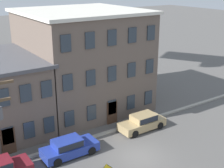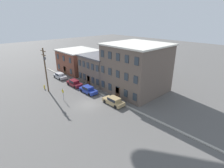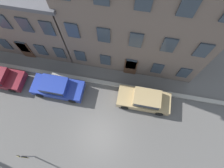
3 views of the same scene
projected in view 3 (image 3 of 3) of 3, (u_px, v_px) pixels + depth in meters
The scene contains 5 objects.
ground_plane at pixel (100, 134), 14.15m from camera, with size 200.00×200.00×0.00m, color #565451.
kerb_strip at pixel (111, 84), 15.79m from camera, with size 56.00×0.36×0.16m, color #9E998E.
car_blue at pixel (57, 87), 14.95m from camera, with size 4.40×1.92×1.43m.
car_tan at pixel (145, 99), 14.52m from camera, with size 4.40×1.92×1.43m.
caution_sign at pixel (25, 157), 12.02m from camera, with size 0.93×0.08×2.41m.
Camera 3 is at (1.26, -1.51, 14.63)m, focal length 28.00 mm.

